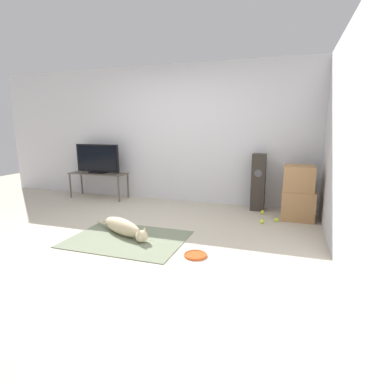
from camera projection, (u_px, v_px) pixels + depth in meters
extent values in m
plane|color=#BCB29E|center=(124.00, 236.00, 4.02)|extent=(12.00, 12.00, 0.00)
cube|color=silver|center=(178.00, 135.00, 5.70)|extent=(8.00, 0.06, 2.55)
cube|color=silver|center=(349.00, 143.00, 2.96)|extent=(0.06, 8.00, 2.55)
cube|color=slate|center=(127.00, 239.00, 3.89)|extent=(1.48, 1.06, 0.01)
ellipsoid|color=beige|center=(122.00, 227.00, 4.02)|extent=(0.77, 0.49, 0.22)
sphere|color=beige|center=(142.00, 236.00, 3.74)|extent=(0.15, 0.15, 0.15)
cone|color=beige|center=(144.00, 229.00, 3.75)|extent=(0.05, 0.05, 0.07)
cone|color=beige|center=(139.00, 231.00, 3.69)|extent=(0.05, 0.05, 0.07)
cylinder|color=beige|center=(102.00, 223.00, 4.37)|extent=(0.24, 0.14, 0.04)
cylinder|color=#DB511E|center=(196.00, 255.00, 3.39)|extent=(0.26, 0.26, 0.02)
torus|color=#DB511E|center=(196.00, 255.00, 3.38)|extent=(0.26, 0.26, 0.02)
cube|color=#A87A4C|center=(298.00, 204.00, 4.73)|extent=(0.50, 0.50, 0.46)
cube|color=#A87A4C|center=(299.00, 178.00, 4.64)|extent=(0.45, 0.45, 0.39)
cube|color=#2D2823|center=(258.00, 182.00, 5.17)|extent=(0.23, 0.23, 0.98)
cylinder|color=#4C4C51|center=(258.00, 173.00, 5.02)|extent=(0.13, 0.00, 0.13)
cube|color=brown|center=(98.00, 173.00, 6.05)|extent=(1.18, 0.41, 0.02)
cylinder|color=brown|center=(70.00, 186.00, 6.11)|extent=(0.04, 0.04, 0.50)
cylinder|color=brown|center=(119.00, 189.00, 5.77)|extent=(0.04, 0.04, 0.50)
cylinder|color=brown|center=(82.00, 183.00, 6.44)|extent=(0.04, 0.04, 0.50)
cylinder|color=brown|center=(128.00, 186.00, 6.10)|extent=(0.04, 0.04, 0.50)
cube|color=black|center=(98.00, 172.00, 6.04)|extent=(0.33, 0.20, 0.02)
cube|color=black|center=(98.00, 158.00, 5.99)|extent=(0.95, 0.04, 0.55)
cube|color=black|center=(97.00, 158.00, 5.97)|extent=(0.88, 0.01, 0.49)
sphere|color=#C6E033|center=(277.00, 220.00, 4.59)|extent=(0.07, 0.07, 0.07)
sphere|color=#C6E033|center=(263.00, 212.00, 5.00)|extent=(0.07, 0.07, 0.07)
sphere|color=#C6E033|center=(262.00, 221.00, 4.52)|extent=(0.07, 0.07, 0.07)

